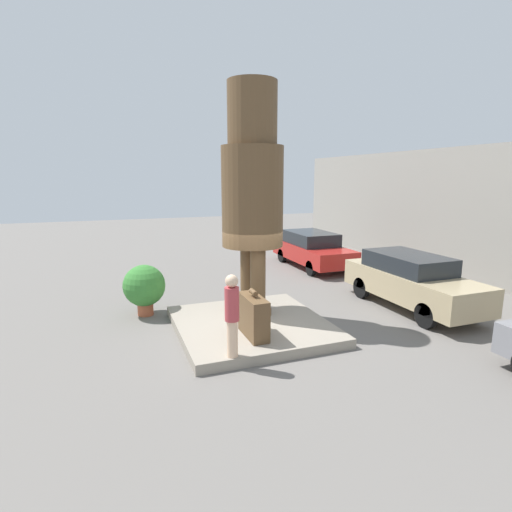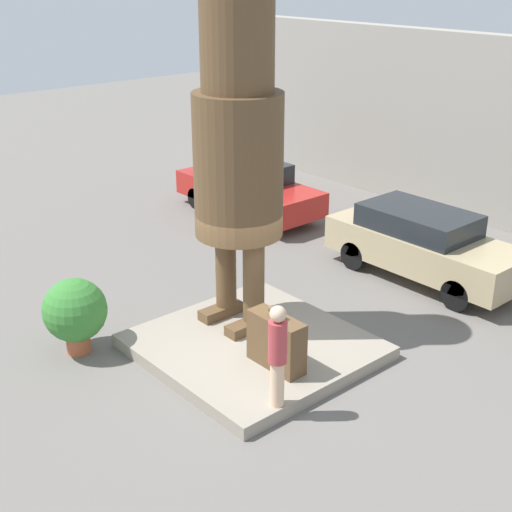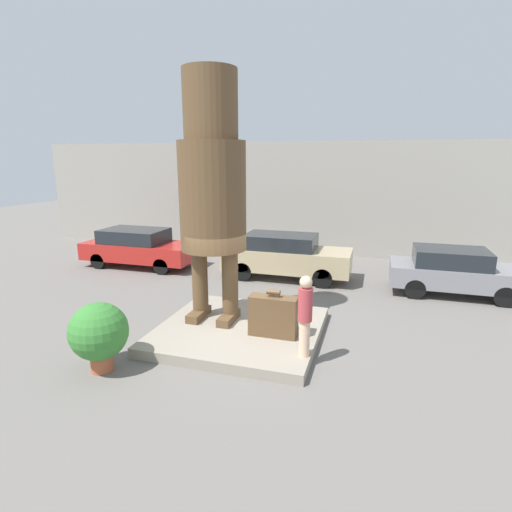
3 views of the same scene
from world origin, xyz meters
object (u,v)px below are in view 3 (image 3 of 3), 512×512
at_px(tourist, 305,313).
at_px(parked_car_tan, 285,255).
at_px(parked_car_red, 139,247).
at_px(parked_car_grey, 454,271).
at_px(giant_suitcase, 273,316).
at_px(statue_figure, 212,181).
at_px(planter_pot, 99,333).

height_order(tourist, parked_car_tan, tourist).
distance_m(parked_car_red, parked_car_grey, 11.74).
height_order(giant_suitcase, parked_car_red, parked_car_red).
bearing_deg(statue_figure, parked_car_red, 138.44).
distance_m(statue_figure, planter_pot, 4.29).
relative_size(parked_car_red, planter_pot, 3.12).
xyz_separation_m(statue_figure, giant_suitcase, (1.71, -0.60, -3.06)).
height_order(giant_suitcase, parked_car_tan, parked_car_tan).
xyz_separation_m(statue_figure, tourist, (2.59, -1.39, -2.58)).
xyz_separation_m(parked_car_red, planter_pot, (3.96, -7.54, 0.04)).
xyz_separation_m(giant_suitcase, tourist, (0.88, -0.79, 0.48)).
bearing_deg(statue_figure, tourist, -28.14).
distance_m(giant_suitcase, parked_car_tan, 5.51).
bearing_deg(parked_car_red, parked_car_grey, -0.60).
bearing_deg(planter_pot, giant_suitcase, 35.20).
height_order(statue_figure, giant_suitcase, statue_figure).
bearing_deg(planter_pot, tourist, 19.41).
relative_size(statue_figure, planter_pot, 4.11).
xyz_separation_m(giant_suitcase, parked_car_grey, (4.66, 5.23, 0.07)).
bearing_deg(tourist, parked_car_grey, 57.82).
height_order(parked_car_tan, planter_pot, parked_car_tan).
bearing_deg(planter_pot, parked_car_tan, 74.24).
bearing_deg(parked_car_tan, giant_suitcase, -79.95).
bearing_deg(planter_pot, parked_car_red, 117.71).
relative_size(tourist, parked_car_tan, 0.38).
bearing_deg(statue_figure, planter_pot, -116.57).
height_order(parked_car_grey, planter_pot, parked_car_grey).
bearing_deg(parked_car_grey, statue_figure, -144.04).
relative_size(giant_suitcase, parked_car_tan, 0.24).
bearing_deg(parked_car_grey, tourist, -122.18).
bearing_deg(tourist, giant_suitcase, 138.08).
relative_size(parked_car_red, parked_car_grey, 1.14).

